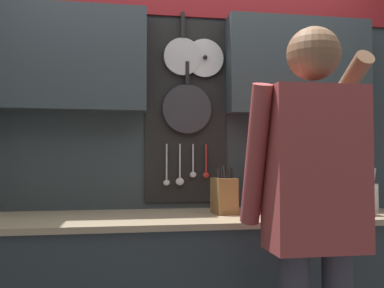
{
  "coord_description": "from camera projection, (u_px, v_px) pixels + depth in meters",
  "views": [
    {
      "loc": [
        -0.42,
        -2.26,
        1.23
      ],
      "look_at": [
        -0.01,
        0.22,
        1.32
      ],
      "focal_mm": 40.0,
      "sensor_mm": 36.0,
      "label": 1
    }
  ],
  "objects": [
    {
      "name": "utensil_crock",
      "position": [
        369.0,
        194.0,
        2.47
      ],
      "size": [
        0.1,
        0.1,
        0.35
      ],
      "color": "white",
      "rests_on": "base_cabinet_counter"
    },
    {
      "name": "microwave",
      "position": [
        306.0,
        189.0,
        2.4
      ],
      "size": [
        0.51,
        0.39,
        0.26
      ],
      "color": "red",
      "rests_on": "base_cabinet_counter"
    },
    {
      "name": "back_wall_unit",
      "position": [
        192.0,
        118.0,
        2.61
      ],
      "size": [
        2.85,
        0.2,
        2.45
      ],
      "color": "#2D383D",
      "rests_on": "ground_plane"
    },
    {
      "name": "knife_block",
      "position": [
        224.0,
        195.0,
        2.33
      ],
      "size": [
        0.13,
        0.16,
        0.27
      ],
      "color": "brown",
      "rests_on": "base_cabinet_counter"
    },
    {
      "name": "person",
      "position": [
        314.0,
        202.0,
        1.71
      ],
      "size": [
        0.54,
        0.62,
        1.77
      ],
      "color": "#383842",
      "rests_on": "ground_plane"
    }
  ]
}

